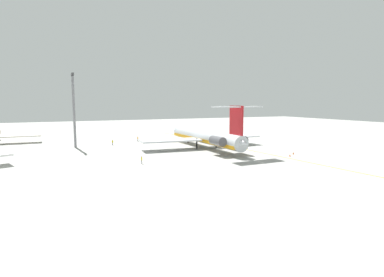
{
  "coord_description": "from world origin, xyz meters",
  "views": [
    {
      "loc": [
        -74.99,
        45.35,
        13.1
      ],
      "look_at": [
        4.13,
        9.42,
        2.89
      ],
      "focal_mm": 28.94,
      "sensor_mm": 36.0,
      "label": 1
    }
  ],
  "objects_px": {
    "main_jetliner": "(207,137)",
    "ground_crew_portside": "(113,142)",
    "safety_cone_nose": "(290,155)",
    "light_mast": "(74,107)",
    "ground_crew_near_nose": "(138,138)",
    "ground_crew_near_tail": "(142,159)",
    "safety_cone_wingtip": "(293,153)"
  },
  "relations": [
    {
      "from": "safety_cone_nose",
      "to": "main_jetliner",
      "type": "bearing_deg",
      "value": 31.56
    },
    {
      "from": "ground_crew_portside",
      "to": "safety_cone_wingtip",
      "type": "height_order",
      "value": "ground_crew_portside"
    },
    {
      "from": "ground_crew_near_tail",
      "to": "light_mast",
      "type": "height_order",
      "value": "light_mast"
    },
    {
      "from": "ground_crew_near_nose",
      "to": "safety_cone_nose",
      "type": "height_order",
      "value": "ground_crew_near_nose"
    },
    {
      "from": "safety_cone_wingtip",
      "to": "ground_crew_near_tail",
      "type": "bearing_deg",
      "value": 84.16
    },
    {
      "from": "ground_crew_near_nose",
      "to": "ground_crew_near_tail",
      "type": "distance_m",
      "value": 38.89
    },
    {
      "from": "light_mast",
      "to": "safety_cone_wingtip",
      "type": "bearing_deg",
      "value": -126.06
    },
    {
      "from": "ground_crew_near_tail",
      "to": "light_mast",
      "type": "distance_m",
      "value": 35.52
    },
    {
      "from": "main_jetliner",
      "to": "ground_crew_portside",
      "type": "height_order",
      "value": "main_jetliner"
    },
    {
      "from": "main_jetliner",
      "to": "light_mast",
      "type": "distance_m",
      "value": 39.19
    },
    {
      "from": "main_jetliner",
      "to": "safety_cone_wingtip",
      "type": "xyz_separation_m",
      "value": [
        -18.33,
        -15.27,
        -3.07
      ]
    },
    {
      "from": "ground_crew_portside",
      "to": "safety_cone_wingtip",
      "type": "xyz_separation_m",
      "value": [
        -36.08,
        -38.56,
        -0.8
      ]
    },
    {
      "from": "main_jetliner",
      "to": "ground_crew_near_nose",
      "type": "height_order",
      "value": "main_jetliner"
    },
    {
      "from": "ground_crew_near_nose",
      "to": "safety_cone_nose",
      "type": "relative_size",
      "value": 3.09
    },
    {
      "from": "ground_crew_near_nose",
      "to": "safety_cone_nose",
      "type": "bearing_deg",
      "value": 2.39
    },
    {
      "from": "light_mast",
      "to": "safety_cone_nose",
      "type": "bearing_deg",
      "value": -129.14
    },
    {
      "from": "safety_cone_nose",
      "to": "light_mast",
      "type": "xyz_separation_m",
      "value": [
        37.79,
        46.44,
        11.58
      ]
    },
    {
      "from": "main_jetliner",
      "to": "ground_crew_near_tail",
      "type": "bearing_deg",
      "value": 120.94
    },
    {
      "from": "ground_crew_portside",
      "to": "light_mast",
      "type": "height_order",
      "value": "light_mast"
    },
    {
      "from": "main_jetliner",
      "to": "ground_crew_near_tail",
      "type": "xyz_separation_m",
      "value": [
        -14.43,
        22.9,
        -2.29
      ]
    },
    {
      "from": "ground_crew_near_nose",
      "to": "ground_crew_near_tail",
      "type": "height_order",
      "value": "ground_crew_near_nose"
    },
    {
      "from": "ground_crew_portside",
      "to": "safety_cone_nose",
      "type": "xyz_separation_m",
      "value": [
        -38.0,
        -35.73,
        -0.8
      ]
    },
    {
      "from": "ground_crew_near_tail",
      "to": "ground_crew_portside",
      "type": "xyz_separation_m",
      "value": [
        32.18,
        0.39,
        0.01
      ]
    },
    {
      "from": "safety_cone_wingtip",
      "to": "main_jetliner",
      "type": "bearing_deg",
      "value": 39.79
    },
    {
      "from": "main_jetliner",
      "to": "ground_crew_portside",
      "type": "bearing_deg",
      "value": 51.41
    },
    {
      "from": "ground_crew_near_tail",
      "to": "light_mast",
      "type": "bearing_deg",
      "value": 110.69
    },
    {
      "from": "ground_crew_portside",
      "to": "ground_crew_near_nose",
      "type": "bearing_deg",
      "value": -72.45
    },
    {
      "from": "main_jetliner",
      "to": "ground_crew_near_nose",
      "type": "bearing_deg",
      "value": 29.47
    },
    {
      "from": "ground_crew_near_tail",
      "to": "ground_crew_portside",
      "type": "distance_m",
      "value": 32.18
    },
    {
      "from": "safety_cone_wingtip",
      "to": "ground_crew_near_nose",
      "type": "bearing_deg",
      "value": 34.97
    },
    {
      "from": "ground_crew_near_tail",
      "to": "main_jetliner",
      "type": "bearing_deg",
      "value": 33.77
    },
    {
      "from": "ground_crew_near_nose",
      "to": "safety_cone_wingtip",
      "type": "bearing_deg",
      "value": 6.23
    }
  ]
}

